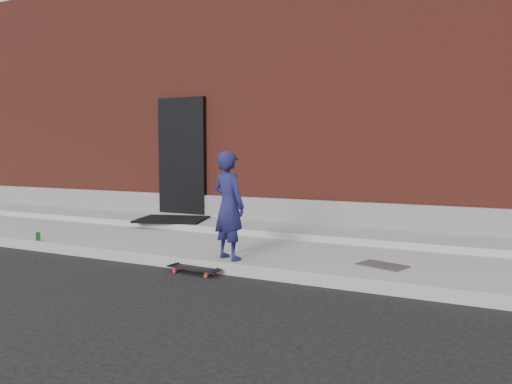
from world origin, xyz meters
The scene contains 9 objects.
ground centered at (0.00, 0.00, 0.00)m, with size 80.00×80.00×0.00m, color black.
sidewalk centered at (0.00, 1.50, 0.07)m, with size 20.00×3.00×0.15m, color gray.
apron centered at (0.00, 2.40, 0.20)m, with size 20.00×1.20×0.10m, color gray.
building centered at (0.00, 6.99, 2.50)m, with size 20.00×8.10×5.00m.
child centered at (-0.01, 0.20, 0.82)m, with size 0.49×0.32×1.34m, color #181844.
skateboard centered at (-0.32, -0.12, 0.06)m, with size 0.70×0.22×0.08m.
soda_can centered at (-3.21, 0.05, 0.21)m, with size 0.07×0.07×0.12m, color #1C8C31.
doormat centered at (-2.30, 2.17, 0.27)m, with size 1.18×0.95×0.03m, color black.
utility_plate centered at (1.79, 0.66, 0.16)m, with size 0.54×0.35×0.02m, color #5A595E.
Camera 1 is at (3.01, -5.14, 1.49)m, focal length 35.00 mm.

